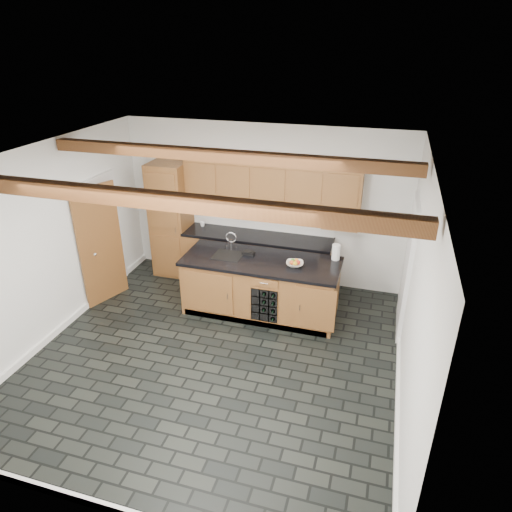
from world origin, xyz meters
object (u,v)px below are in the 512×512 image
Objects in this scene: fruit_bowl at (295,264)px; paper_towel at (336,252)px; kitchen_scale at (248,253)px; island at (261,287)px.

fruit_bowl is 0.70m from paper_towel.
kitchen_scale is 0.76× the size of fruit_bowl.
paper_towel is (1.10, 0.37, 0.59)m from island.
fruit_bowl is at bearing -9.20° from kitchen_scale.
kitchen_scale is (-0.26, 0.15, 0.49)m from island.
paper_towel reaches higher than kitchen_scale.
kitchen_scale reaches higher than island.
fruit_bowl reaches higher than kitchen_scale.
fruit_bowl reaches higher than island.
paper_towel is at bearing 18.42° from island.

